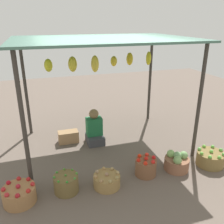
{
  "coord_description": "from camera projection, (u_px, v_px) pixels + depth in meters",
  "views": [
    {
      "loc": [
        -1.29,
        -4.61,
        2.59
      ],
      "look_at": [
        0.0,
        -0.55,
        0.95
      ],
      "focal_mm": 38.82,
      "sensor_mm": 36.0,
      "label": 1
    }
  ],
  "objects": [
    {
      "name": "basket_cabbages",
      "position": [
        177.0,
        162.0,
        4.42
      ],
      "size": [
        0.45,
        0.45,
        0.36
      ],
      "color": "#8E5C42",
      "rests_on": "ground"
    },
    {
      "name": "market_stall_structure",
      "position": [
        103.0,
        48.0,
        4.65
      ],
      "size": [
        3.41,
        2.38,
        2.26
      ],
      "color": "#38332D",
      "rests_on": "ground"
    },
    {
      "name": "basket_potatoes",
      "position": [
        107.0,
        180.0,
        3.98
      ],
      "size": [
        0.44,
        0.44,
        0.26
      ],
      "color": "olive",
      "rests_on": "ground"
    },
    {
      "name": "basket_red_tomatoes",
      "position": [
        146.0,
        167.0,
        4.27
      ],
      "size": [
        0.37,
        0.37,
        0.36
      ],
      "color": "brown",
      "rests_on": "ground"
    },
    {
      "name": "wooden_crate_near_vendor",
      "position": [
        68.0,
        137.0,
        5.42
      ],
      "size": [
        0.44,
        0.24,
        0.26
      ],
      "primitive_type": "cube",
      "color": "#A67E55",
      "rests_on": "ground"
    },
    {
      "name": "basket_red_apples",
      "position": [
        19.0,
        194.0,
        3.63
      ],
      "size": [
        0.49,
        0.49,
        0.31
      ],
      "color": "#9D6F44",
      "rests_on": "ground"
    },
    {
      "name": "ground_plane",
      "position": [
        105.0,
        143.0,
        5.4
      ],
      "size": [
        14.0,
        14.0,
        0.0
      ],
      "primitive_type": "plane",
      "color": "#685A50"
    },
    {
      "name": "basket_green_chilies",
      "position": [
        66.0,
        183.0,
        3.85
      ],
      "size": [
        0.39,
        0.39,
        0.32
      ],
      "color": "brown",
      "rests_on": "ground"
    },
    {
      "name": "vendor_person",
      "position": [
        94.0,
        130.0,
        5.34
      ],
      "size": [
        0.36,
        0.44,
        0.78
      ],
      "color": "#3E4046",
      "rests_on": "ground"
    },
    {
      "name": "basket_green_apples",
      "position": [
        210.0,
        158.0,
        4.57
      ],
      "size": [
        0.51,
        0.51,
        0.32
      ],
      "color": "olive",
      "rests_on": "ground"
    }
  ]
}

